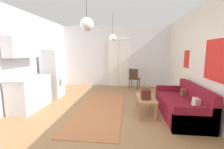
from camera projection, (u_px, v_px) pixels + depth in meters
The scene contains 13 objects.
ground_plane at pixel (100, 122), 3.65m from camera, with size 5.50×8.06×0.10m, color #996D44.
wall_back at pixel (115, 56), 7.14m from camera, with size 5.10×0.13×2.79m.
wall_right at pixel (219, 62), 3.16m from camera, with size 0.12×7.66×2.79m.
area_rug at pixel (101, 109), 4.35m from camera, with size 1.25×3.25×0.01m, color #B26B42.
couch at pixel (183, 106), 3.86m from camera, with size 0.85×1.94×0.79m.
coffee_table at pixel (146, 99), 3.99m from camera, with size 0.46×0.92×0.44m.
bamboo_vase at pixel (145, 92), 4.16m from camera, with size 0.09×0.09×0.39m.
handbag at pixel (145, 94), 3.84m from camera, with size 0.23×0.31×0.36m.
refrigerator at pixel (53, 73), 5.44m from camera, with size 0.62×0.61×1.67m.
kitchen_counter at pixel (29, 82), 4.28m from camera, with size 0.60×1.27×2.00m.
accent_chair at pixel (134, 78), 6.56m from camera, with size 0.53×0.51×0.89m.
pendant_lamp_near at pixel (87, 24), 2.72m from camera, with size 0.24×0.24×0.82m.
pendant_lamp_far at pixel (113, 38), 4.80m from camera, with size 0.21×0.21×0.86m.
Camera 1 is at (0.65, -3.39, 1.61)m, focal length 24.55 mm.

